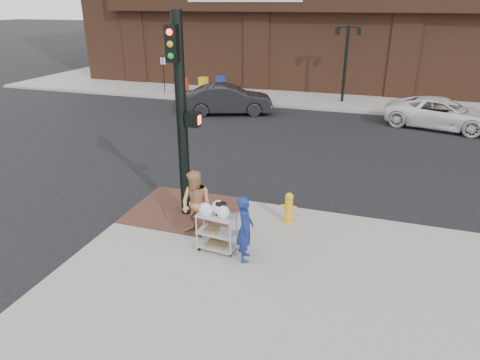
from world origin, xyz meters
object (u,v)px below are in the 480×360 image
(woman_blue, at_px, (245,228))
(sedan_dark, at_px, (228,99))
(pedestrian_tan, at_px, (196,205))
(traffic_signal_pole, at_px, (182,113))
(utility_cart, at_px, (217,229))
(fire_hydrant, at_px, (289,207))
(minivan_white, at_px, (442,113))
(lamp_post, at_px, (346,56))

(woman_blue, distance_m, sedan_dark, 13.59)
(pedestrian_tan, relative_size, sedan_dark, 0.37)
(traffic_signal_pole, height_order, utility_cart, traffic_signal_pole)
(fire_hydrant, bearing_deg, minivan_white, 67.95)
(woman_blue, bearing_deg, lamp_post, -17.59)
(pedestrian_tan, xyz_separation_m, fire_hydrant, (1.91, 1.34, -0.40))
(lamp_post, height_order, traffic_signal_pole, traffic_signal_pole)
(lamp_post, relative_size, sedan_dark, 0.90)
(pedestrian_tan, bearing_deg, woman_blue, -6.98)
(pedestrian_tan, height_order, fire_hydrant, pedestrian_tan)
(utility_cart, bearing_deg, lamp_post, 86.29)
(pedestrian_tan, xyz_separation_m, utility_cart, (0.67, -0.43, -0.28))
(woman_blue, height_order, sedan_dark, woman_blue)
(woman_blue, height_order, fire_hydrant, woman_blue)
(sedan_dark, relative_size, utility_cart, 3.80)
(traffic_signal_pole, xyz_separation_m, pedestrian_tan, (0.73, -1.00, -1.86))
(traffic_signal_pole, relative_size, utility_cart, 4.26)
(traffic_signal_pole, bearing_deg, minivan_white, 58.18)
(traffic_signal_pole, height_order, woman_blue, traffic_signal_pole)
(traffic_signal_pole, height_order, fire_hydrant, traffic_signal_pole)
(lamp_post, relative_size, woman_blue, 2.70)
(traffic_signal_pole, relative_size, fire_hydrant, 6.17)
(traffic_signal_pole, bearing_deg, lamp_post, 80.76)
(sedan_dark, distance_m, fire_hydrant, 12.05)
(traffic_signal_pole, xyz_separation_m, minivan_white, (7.20, 11.61, -2.17))
(lamp_post, distance_m, sedan_dark, 6.97)
(lamp_post, xyz_separation_m, minivan_white, (4.73, -3.62, -1.95))
(lamp_post, bearing_deg, fire_hydrant, -89.37)
(traffic_signal_pole, relative_size, woman_blue, 3.38)
(lamp_post, distance_m, utility_cart, 16.80)
(sedan_dark, xyz_separation_m, fire_hydrant, (5.45, -10.75, -0.17))
(traffic_signal_pole, xyz_separation_m, fire_hydrant, (2.64, 0.34, -2.27))
(lamp_post, xyz_separation_m, sedan_dark, (-5.28, -4.14, -1.88))
(lamp_post, bearing_deg, minivan_white, -37.45)
(pedestrian_tan, bearing_deg, lamp_post, 100.00)
(pedestrian_tan, relative_size, fire_hydrant, 2.02)
(fire_hydrant, bearing_deg, woman_blue, -105.67)
(woman_blue, bearing_deg, fire_hydrant, -31.99)
(minivan_white, bearing_deg, woman_blue, 172.59)
(lamp_post, height_order, minivan_white, lamp_post)
(traffic_signal_pole, distance_m, fire_hydrant, 3.50)
(woman_blue, bearing_deg, minivan_white, -37.46)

